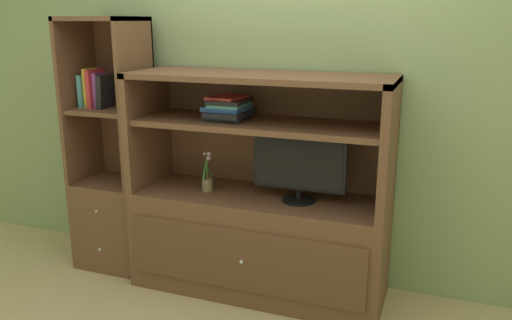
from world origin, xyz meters
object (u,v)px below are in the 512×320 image
Objects in this scene: bookshelf_tall at (115,189)px; upright_book_row at (96,90)px; media_console at (259,222)px; potted_plant at (208,181)px; tv_monitor at (299,165)px; magazine_stack at (229,108)px.

upright_book_row is (-0.09, -0.01, 0.71)m from bookshelf_tall.
media_console is 1.12m from bookshelf_tall.
upright_book_row is (-0.86, 0.03, 0.56)m from potted_plant.
tv_monitor is 2.17× the size of upright_book_row.
potted_plant is 0.15× the size of bookshelf_tall.
potted_plant is at bearing -169.23° from magazine_stack.
potted_plant is 0.51m from magazine_stack.
media_console is at bearing 5.16° from potted_plant.
potted_plant is 0.78m from bookshelf_tall.
magazine_stack is 0.19× the size of bookshelf_tall.
magazine_stack is 1.23× the size of upright_book_row.
bookshelf_tall is at bearing 178.97° from tv_monitor.
tv_monitor is 1.76× the size of magazine_stack.
magazine_stack is at bearing 10.77° from potted_plant.
bookshelf_tall is 6.60× the size of upright_book_row.
media_console is 0.93× the size of bookshelf_tall.
upright_book_row is at bearing -173.78° from bookshelf_tall.
magazine_stack is 1.12m from bookshelf_tall.
bookshelf_tall reaches higher than potted_plant.
potted_plant is at bearing -2.79° from bookshelf_tall.
potted_plant is (-0.62, -0.01, -0.16)m from tv_monitor.
magazine_stack is 1.01m from upright_book_row.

